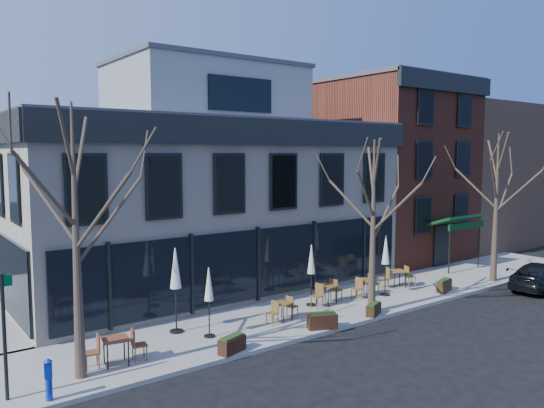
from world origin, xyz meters
TOP-DOWN VIEW (x-y plane):
  - ground at (0.00, 0.00)m, footprint 120.00×120.00m
  - sidewalk_front at (3.25, -2.15)m, footprint 33.50×4.70m
  - corner_building at (0.07, 5.07)m, footprint 18.39×10.39m
  - red_brick_building at (13.00, 4.98)m, footprint 8.20×11.78m
  - bg_building at (23.00, 6.00)m, footprint 12.00×12.00m
  - tree_corner at (-8.49, -3.20)m, footprint 3.93×3.98m
  - tree_mid at (3.01, -3.90)m, footprint 3.50×3.55m
  - tree_right at (12.01, -3.90)m, footprint 3.72×3.77m
  - sign_pole at (-10.50, -3.50)m, footprint 0.50×0.10m
  - parked_sedan at (12.82, -5.96)m, footprint 4.65×2.22m
  - call_box at (-9.62, -4.20)m, footprint 0.23×0.23m
  - cafe_set_0 at (-7.34, -2.92)m, footprint 1.98×0.89m
  - cafe_set_2 at (-0.55, -2.53)m, footprint 1.66×0.77m
  - cafe_set_3 at (2.33, -1.93)m, footprint 1.94×0.89m
  - cafe_set_4 at (4.61, -2.04)m, footprint 1.82×0.80m
  - cafe_set_5 at (7.03, -1.83)m, footprint 1.94×1.14m
  - umbrella_0 at (-4.51, -1.33)m, footprint 0.50×0.50m
  - umbrella_1 at (-3.79, -2.47)m, footprint 0.40×0.40m
  - umbrella_2 at (1.66, -1.68)m, footprint 0.42×0.42m
  - umbrella_4 at (5.44, -2.47)m, footprint 0.44×0.44m
  - planter_0 at (-3.93, -4.20)m, footprint 1.07×0.67m
  - planter_1 at (0.03, -4.20)m, footprint 1.17×0.85m
  - planter_2 at (2.80, -4.20)m, footprint 0.95×0.68m
  - planter_3 at (8.23, -3.66)m, footprint 1.10×0.70m

SIDE VIEW (x-z plane):
  - ground at x=0.00m, z-range 0.00..0.00m
  - sidewalk_front at x=3.25m, z-range 0.00..0.15m
  - planter_2 at x=2.80m, z-range 0.15..0.64m
  - planter_0 at x=-3.93m, z-range 0.15..0.70m
  - planter_3 at x=8.23m, z-range 0.15..0.72m
  - planter_1 at x=0.03m, z-range 0.15..0.76m
  - cafe_set_2 at x=-0.55m, z-range 0.16..1.02m
  - cafe_set_4 at x=4.61m, z-range 0.16..1.10m
  - parked_sedan at x=12.82m, z-range 0.00..1.31m
  - cafe_set_3 at x=2.33m, z-range 0.16..1.16m
  - cafe_set_5 at x=7.03m, z-range 0.16..1.17m
  - cafe_set_0 at x=-7.34m, z-range 0.16..1.18m
  - call_box at x=-9.62m, z-range 0.18..1.34m
  - umbrella_1 at x=-3.79m, z-range 0.66..3.16m
  - umbrella_2 at x=1.66m, z-range 0.69..3.33m
  - sign_pole at x=-10.50m, z-range 0.37..3.77m
  - umbrella_4 at x=5.44m, z-range 0.72..3.50m
  - umbrella_0 at x=-4.51m, z-range 0.79..3.89m
  - tree_mid at x=3.01m, z-range 0.27..7.31m
  - tree_right at x=12.01m, z-range 0.28..7.76m
  - tree_corner at x=-8.49m, z-range 0.29..8.21m
  - corner_building at x=0.07m, z-range -0.83..10.27m
  - bg_building at x=23.00m, z-range 0.00..10.00m
  - red_brick_building at x=13.00m, z-range 0.05..11.22m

